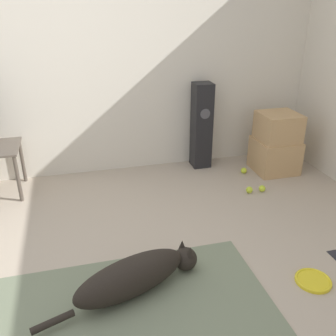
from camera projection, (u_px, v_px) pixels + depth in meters
ground_plane at (106, 305)px, 2.39m from camera, size 12.00×12.00×0.00m
wall_back at (74, 54)px, 3.70m from camera, size 8.00×0.06×2.55m
area_rug at (132, 310)px, 2.34m from camera, size 1.78×1.03×0.01m
dog at (136, 276)px, 2.43m from camera, size 1.12×0.48×0.27m
frisbee at (313, 280)px, 2.58m from camera, size 0.25×0.25×0.03m
cardboard_box_lower at (275, 155)px, 4.18m from camera, size 0.45×0.43×0.37m
cardboard_box_upper at (278, 127)px, 4.04m from camera, size 0.41×0.40×0.30m
floor_speaker at (202, 126)px, 4.18m from camera, size 0.20×0.21×0.96m
tennis_ball_by_boxes at (244, 170)px, 4.16m from camera, size 0.07×0.07×0.07m
tennis_ball_near_speaker at (262, 188)px, 3.77m from camera, size 0.07×0.07×0.07m
tennis_ball_loose_on_carpet at (249, 190)px, 3.75m from camera, size 0.07×0.07×0.07m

